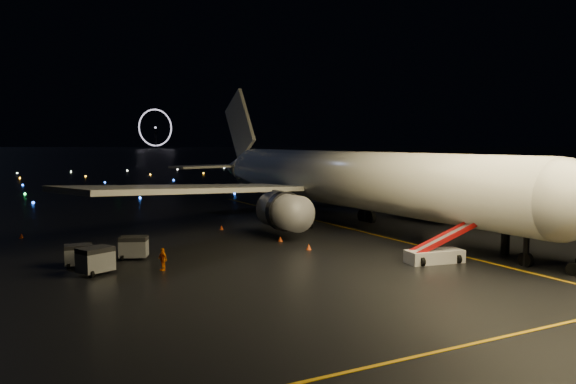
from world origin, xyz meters
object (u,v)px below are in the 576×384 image
belt_loader (435,242)px  baggage_cart_0 (134,248)px  baggage_cart_2 (78,256)px  crew_c (163,259)px  airliner (330,148)px  baggage_cart_1 (95,261)px

belt_loader → baggage_cart_0: size_ratio=3.07×
belt_loader → baggage_cart_2: 26.20m
belt_loader → crew_c: (-18.73, 6.83, -0.72)m
airliner → baggage_cart_0: 26.64m
baggage_cart_0 → baggage_cart_1: baggage_cart_1 is taller
belt_loader → baggage_cart_1: 24.40m
belt_loader → crew_c: size_ratio=3.91×
crew_c → baggage_cart_2: 6.50m
airliner → crew_c: size_ratio=36.42×
airliner → crew_c: airliner is taller
belt_loader → baggage_cart_2: belt_loader is taller
airliner → baggage_cart_1: 31.15m
airliner → baggage_cart_2: 30.66m
belt_loader → baggage_cart_1: (-23.09, 7.87, -0.60)m
crew_c → baggage_cart_0: (-0.95, 4.87, 0.07)m
baggage_cart_0 → baggage_cart_1: 5.13m
airliner → crew_c: bearing=-149.6°
airliner → crew_c: 28.01m
baggage_cart_2 → crew_c: bearing=-32.6°
baggage_cart_1 → baggage_cart_2: (-0.73, 3.02, -0.12)m
crew_c → baggage_cart_0: bearing=171.7°
baggage_cart_0 → belt_loader: bearing=-7.1°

